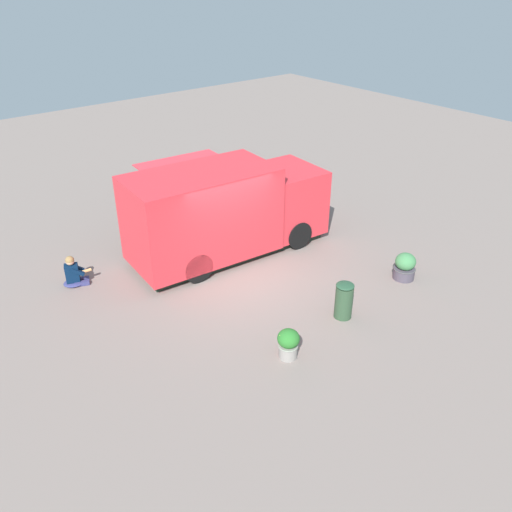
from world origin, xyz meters
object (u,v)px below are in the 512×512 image
object	(u,v)px
food_truck	(225,213)
planter_flowering_near	(288,343)
person_customer	(74,273)
planter_flowering_far	(405,266)
trash_bin	(344,300)

from	to	relation	value
food_truck	planter_flowering_near	distance (m)	4.86
food_truck	person_customer	bearing A→B (deg)	-104.79
food_truck	planter_flowering_near	xyz separation A→B (m)	(4.47, -1.69, -0.86)
planter_flowering_far	trash_bin	size ratio (longest dim) A/B	0.81
food_truck	trash_bin	world-z (taller)	food_truck
food_truck	person_customer	size ratio (longest dim) A/B	6.97
food_truck	planter_flowering_far	size ratio (longest dim) A/B	7.96
planter_flowering_far	planter_flowering_near	bearing A→B (deg)	-84.11
food_truck	trash_bin	bearing A→B (deg)	3.66
food_truck	trash_bin	xyz separation A→B (m)	(4.20, 0.27, -0.77)
person_customer	trash_bin	xyz separation A→B (m)	(5.25, 4.27, 0.13)
person_customer	planter_flowering_far	size ratio (longest dim) A/B	1.14
trash_bin	planter_flowering_far	bearing A→B (deg)	94.16
trash_bin	person_customer	bearing A→B (deg)	-140.88
person_customer	planter_flowering_near	bearing A→B (deg)	22.73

